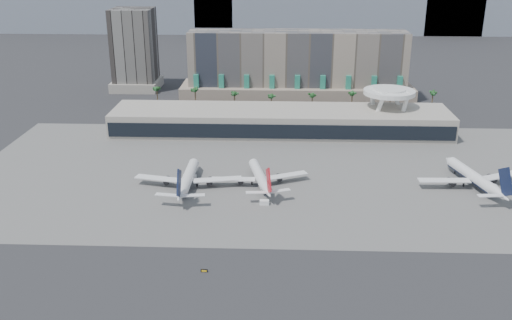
{
  "coord_description": "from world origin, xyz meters",
  "views": [
    {
      "loc": [
        -1.5,
        -168.18,
        90.32
      ],
      "look_at": [
        -9.62,
        40.0,
        11.14
      ],
      "focal_mm": 40.0,
      "sensor_mm": 36.0,
      "label": 1
    }
  ],
  "objects_px": {
    "airliner_right": "(474,177)",
    "taxiway_sign": "(204,271)",
    "airliner_left": "(188,178)",
    "airliner_centre": "(260,177)",
    "service_vehicle_a": "(190,177)",
    "service_vehicle_b": "(264,202)"
  },
  "relations": [
    {
      "from": "airliner_right",
      "to": "service_vehicle_b",
      "type": "bearing_deg",
      "value": -179.92
    },
    {
      "from": "airliner_left",
      "to": "airliner_right",
      "type": "relative_size",
      "value": 0.97
    },
    {
      "from": "airliner_centre",
      "to": "airliner_right",
      "type": "xyz_separation_m",
      "value": [
        84.59,
        1.44,
        0.46
      ]
    },
    {
      "from": "service_vehicle_a",
      "to": "airliner_centre",
      "type": "bearing_deg",
      "value": 9.46
    },
    {
      "from": "service_vehicle_a",
      "to": "airliner_right",
      "type": "bearing_deg",
      "value": 16.4
    },
    {
      "from": "service_vehicle_a",
      "to": "service_vehicle_b",
      "type": "height_order",
      "value": "service_vehicle_a"
    },
    {
      "from": "airliner_centre",
      "to": "airliner_right",
      "type": "relative_size",
      "value": 0.89
    },
    {
      "from": "taxiway_sign",
      "to": "airliner_right",
      "type": "bearing_deg",
      "value": 36.72
    },
    {
      "from": "service_vehicle_b",
      "to": "taxiway_sign",
      "type": "bearing_deg",
      "value": -108.47
    },
    {
      "from": "service_vehicle_a",
      "to": "airliner_left",
      "type": "bearing_deg",
      "value": -69.19
    },
    {
      "from": "airliner_right",
      "to": "service_vehicle_a",
      "type": "bearing_deg",
      "value": 165.09
    },
    {
      "from": "service_vehicle_a",
      "to": "taxiway_sign",
      "type": "relative_size",
      "value": 2.4
    },
    {
      "from": "airliner_left",
      "to": "taxiway_sign",
      "type": "distance_m",
      "value": 63.64
    },
    {
      "from": "airliner_right",
      "to": "taxiway_sign",
      "type": "xyz_separation_m",
      "value": [
        -98.89,
        -66.89,
        -3.58
      ]
    },
    {
      "from": "airliner_left",
      "to": "service_vehicle_a",
      "type": "relative_size",
      "value": 9.05
    },
    {
      "from": "airliner_left",
      "to": "airliner_centre",
      "type": "relative_size",
      "value": 1.09
    },
    {
      "from": "airliner_left",
      "to": "service_vehicle_b",
      "type": "height_order",
      "value": "airliner_left"
    },
    {
      "from": "airliner_centre",
      "to": "service_vehicle_a",
      "type": "bearing_deg",
      "value": 159.21
    },
    {
      "from": "airliner_centre",
      "to": "service_vehicle_b",
      "type": "relative_size",
      "value": 11.78
    },
    {
      "from": "airliner_centre",
      "to": "service_vehicle_a",
      "type": "height_order",
      "value": "airliner_centre"
    },
    {
      "from": "airliner_left",
      "to": "airliner_right",
      "type": "bearing_deg",
      "value": 2.87
    },
    {
      "from": "service_vehicle_a",
      "to": "service_vehicle_b",
      "type": "xyz_separation_m",
      "value": [
        31.03,
        -22.69,
        -0.31
      ]
    }
  ]
}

